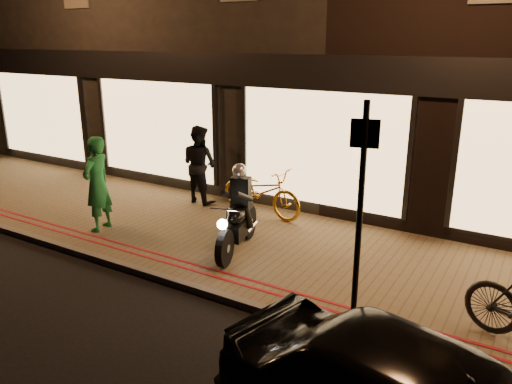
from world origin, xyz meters
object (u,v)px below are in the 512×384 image
at_px(sign_post, 360,207).
at_px(person_green, 97,184).
at_px(motorcycle, 238,218).
at_px(bicycle_gold, 261,191).

bearing_deg(sign_post, person_green, 172.75).
distance_m(motorcycle, sign_post, 3.14).
distance_m(sign_post, bicycle_gold, 4.67).
bearing_deg(bicycle_gold, sign_post, -127.09).
bearing_deg(motorcycle, person_green, 176.91).
xyz_separation_m(bicycle_gold, person_green, (-2.32, -2.41, 0.42)).
xyz_separation_m(motorcycle, sign_post, (2.67, -1.28, 1.06)).
bearing_deg(sign_post, motorcycle, 154.44).
height_order(motorcycle, bicycle_gold, motorcycle).
height_order(sign_post, person_green, sign_post).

